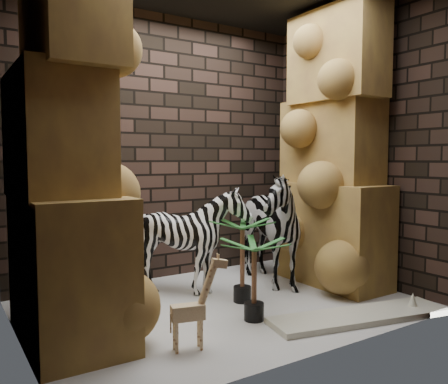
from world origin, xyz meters
TOP-DOWN VIEW (x-y plane):
  - floor at (0.00, 0.00)m, footprint 3.50×3.50m
  - wall_back at (0.00, 1.25)m, footprint 3.50×0.00m
  - wall_front at (0.00, -1.25)m, footprint 3.50×0.00m
  - wall_left at (-1.75, 0.00)m, footprint 0.00×3.00m
  - wall_right at (1.75, 0.00)m, footprint 0.00×3.00m
  - rock_pillar_left at (-1.40, 0.00)m, footprint 0.68×1.30m
  - rock_pillar_right at (1.42, 0.00)m, footprint 0.58×1.25m
  - zebra_right at (0.76, 0.43)m, footprint 0.84×1.31m
  - zebra_left at (-0.08, 0.51)m, footprint 0.89×1.10m
  - giraffe_toy at (-0.75, -0.69)m, footprint 0.38×0.20m
  - palm_front at (0.21, -0.00)m, footprint 0.36×0.36m
  - palm_back at (0.01, -0.46)m, footprint 0.36×0.36m
  - surfboard at (0.79, -0.93)m, footprint 1.67×0.74m

SIDE VIEW (x-z plane):
  - floor at x=0.00m, z-range 0.00..0.00m
  - surfboard at x=0.79m, z-range 0.00..0.05m
  - giraffe_toy at x=-0.75m, z-range 0.00..0.70m
  - palm_back at x=0.01m, z-range 0.00..0.71m
  - palm_front at x=0.21m, z-range 0.00..0.81m
  - zebra_left at x=-0.08m, z-range 0.00..1.00m
  - zebra_right at x=0.76m, z-range 0.00..1.45m
  - wall_back at x=0.00m, z-range -0.25..3.25m
  - wall_front at x=0.00m, z-range -0.25..3.25m
  - wall_left at x=-1.75m, z-range 0.00..3.00m
  - wall_right at x=1.75m, z-range 0.00..3.00m
  - rock_pillar_left at x=-1.40m, z-range 0.00..3.00m
  - rock_pillar_right at x=1.42m, z-range 0.00..3.00m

